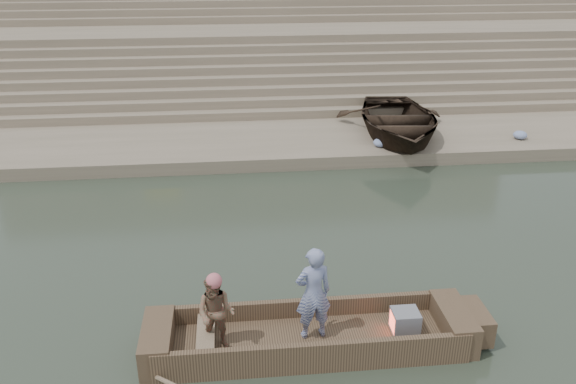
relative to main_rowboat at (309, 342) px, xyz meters
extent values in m
plane|color=#252E22|center=(0.46, 2.16, -0.11)|extent=(120.00, 120.00, 0.00)
cube|color=gray|center=(0.46, 10.16, 0.09)|extent=(32.00, 4.00, 0.40)
cube|color=gray|center=(0.46, 17.66, 1.29)|extent=(32.00, 3.00, 2.80)
cube|color=gray|center=(0.46, 24.66, 2.49)|extent=(32.00, 3.00, 5.20)
cube|color=gray|center=(0.46, 12.41, 0.24)|extent=(32.00, 0.50, 0.70)
cube|color=gray|center=(0.46, 12.91, 0.39)|extent=(32.00, 0.50, 1.00)
cube|color=gray|center=(0.46, 13.41, 0.54)|extent=(32.00, 0.50, 1.30)
cube|color=gray|center=(0.46, 13.91, 0.69)|extent=(32.00, 0.50, 1.60)
cube|color=gray|center=(0.46, 14.41, 0.84)|extent=(32.00, 0.50, 1.90)
cube|color=gray|center=(0.46, 14.91, 0.99)|extent=(32.00, 0.50, 2.20)
cube|color=gray|center=(0.46, 15.41, 1.14)|extent=(32.00, 0.50, 2.50)
cube|color=gray|center=(0.46, 15.91, 1.29)|extent=(32.00, 0.50, 2.80)
cube|color=gray|center=(0.46, 19.41, 1.44)|extent=(32.00, 0.50, 3.10)
cube|color=gray|center=(0.46, 19.91, 1.59)|extent=(32.00, 0.50, 3.40)
cube|color=gray|center=(0.46, 20.41, 1.74)|extent=(32.00, 0.50, 3.70)
cube|color=gray|center=(0.46, 20.91, 1.89)|extent=(32.00, 0.50, 4.00)
cube|color=gray|center=(0.46, 21.41, 2.04)|extent=(32.00, 0.50, 4.30)
cube|color=gray|center=(0.46, 21.91, 2.19)|extent=(32.00, 0.50, 4.60)
cube|color=gray|center=(0.46, 22.41, 2.34)|extent=(32.00, 0.50, 4.90)
cube|color=gray|center=(0.46, 22.91, 2.49)|extent=(32.00, 0.50, 5.20)
cube|color=brown|center=(0.00, 0.00, 0.00)|extent=(5.00, 1.30, 0.22)
cube|color=brown|center=(0.00, -0.62, 0.17)|extent=(5.20, 0.12, 0.56)
cube|color=brown|center=(0.00, 0.62, 0.17)|extent=(5.20, 0.12, 0.56)
cube|color=brown|center=(-2.55, 0.00, 0.19)|extent=(0.50, 1.30, 0.60)
cube|color=brown|center=(2.55, 0.00, 0.19)|extent=(0.50, 1.30, 0.60)
cube|color=brown|center=(2.95, 0.00, 0.21)|extent=(0.35, 0.90, 0.50)
cube|color=#937A5B|center=(-1.75, 0.00, 0.29)|extent=(0.30, 1.20, 0.08)
cylinder|color=#937A5B|center=(-2.40, -0.90, 0.19)|extent=(1.03, 2.10, 1.36)
sphere|color=#C46168|center=(-1.55, -0.10, 1.40)|extent=(0.26, 0.26, 0.26)
imported|color=navy|center=(0.07, 0.05, 0.96)|extent=(0.68, 0.51, 1.70)
imported|color=#25704B|center=(-1.55, -0.10, 0.79)|extent=(0.77, 0.67, 1.35)
cube|color=slate|center=(1.67, 0.00, 0.31)|extent=(0.46, 0.42, 0.40)
cube|color=#E5593F|center=(1.46, 0.00, 0.31)|extent=(0.04, 0.34, 0.32)
imported|color=#2D2116|center=(4.28, 9.95, 0.83)|extent=(4.17, 5.52, 1.08)
ellipsoid|color=#3F5999|center=(8.19, 9.24, 0.42)|extent=(0.44, 0.44, 0.26)
ellipsoid|color=#3F5999|center=(3.48, 8.97, 0.42)|extent=(0.44, 0.44, 0.26)
camera|label=1|loc=(-1.20, -8.13, 6.47)|focal=36.70mm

